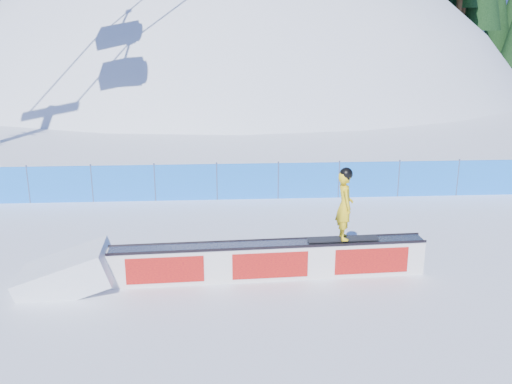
{
  "coord_description": "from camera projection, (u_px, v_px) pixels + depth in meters",
  "views": [
    {
      "loc": [
        -0.8,
        -13.36,
        5.57
      ],
      "look_at": [
        0.0,
        -0.0,
        1.58
      ],
      "focal_mm": 40.0,
      "sensor_mm": 36.0,
      "label": 1
    }
  ],
  "objects": [
    {
      "name": "ground",
      "position": [
        256.0,
        252.0,
        14.42
      ],
      "size": [
        160.0,
        160.0,
        0.0
      ],
      "primitive_type": "plane",
      "color": "white",
      "rests_on": "ground"
    },
    {
      "name": "snow_hill",
      "position": [
        232.0,
        257.0,
        59.74
      ],
      "size": [
        64.0,
        64.0,
        64.0
      ],
      "color": "white",
      "rests_on": "ground"
    },
    {
      "name": "safety_fence",
      "position": [
        248.0,
        181.0,
        18.55
      ],
      "size": [
        22.05,
        0.05,
        1.3
      ],
      "color": "#1B78F7",
      "rests_on": "ground"
    },
    {
      "name": "rail_box",
      "position": [
        269.0,
        261.0,
        12.84
      ],
      "size": [
        7.13,
        0.85,
        0.85
      ],
      "rotation": [
        0.0,
        0.0,
        0.05
      ],
      "color": "white",
      "rests_on": "ground"
    },
    {
      "name": "snow_ramp",
      "position": [
        68.0,
        287.0,
        12.5
      ],
      "size": [
        2.15,
        1.41,
        1.3
      ],
      "primitive_type": null,
      "rotation": [
        0.0,
        -0.31,
        0.05
      ],
      "color": "white",
      "rests_on": "ground"
    },
    {
      "name": "snowboarder",
      "position": [
        345.0,
        205.0,
        12.66
      ],
      "size": [
        1.62,
        0.57,
        1.68
      ],
      "rotation": [
        0.0,
        0.0,
        1.58
      ],
      "color": "black",
      "rests_on": "rail_box"
    }
  ]
}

